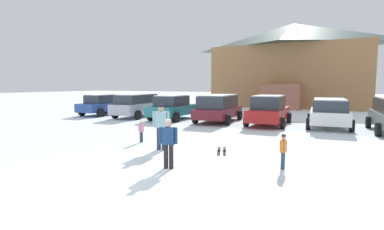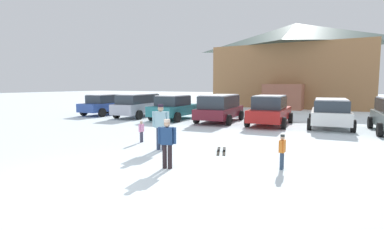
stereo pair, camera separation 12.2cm
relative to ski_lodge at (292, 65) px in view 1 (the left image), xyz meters
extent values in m
plane|color=white|center=(0.32, -29.33, -4.53)|extent=(160.00, 160.00, 0.00)
cube|color=#A17146|center=(0.00, 0.06, -1.34)|extent=(15.62, 8.88, 6.38)
pyramid|color=#394F48|center=(0.00, 0.06, 3.13)|extent=(16.23, 9.49, 2.56)
cube|color=#A6624B|center=(-0.08, -5.14, -3.33)|extent=(3.63, 1.86, 2.40)
cube|color=#2D4B9D|center=(-11.35, -16.93, -3.89)|extent=(1.81, 4.14, 0.63)
cube|color=#2D3842|center=(-11.34, -17.13, -3.28)|extent=(1.56, 2.17, 0.60)
cube|color=white|center=(-11.34, -17.13, -2.95)|extent=(1.46, 2.06, 0.06)
cylinder|color=black|center=(-12.31, -15.67, -4.21)|extent=(0.23, 0.64, 0.64)
cylinder|color=black|center=(-10.44, -15.63, -4.21)|extent=(0.23, 0.64, 0.64)
cylinder|color=black|center=(-12.25, -18.22, -4.21)|extent=(0.23, 0.64, 0.64)
cylinder|color=black|center=(-10.39, -18.18, -4.21)|extent=(0.23, 0.64, 0.64)
cube|color=#B3B6C8|center=(-8.03, -16.87, -3.86)|extent=(2.20, 4.93, 0.70)
cube|color=#2D3842|center=(-8.02, -16.96, -3.20)|extent=(1.87, 3.77, 0.61)
cube|color=white|center=(-8.02, -16.96, -2.87)|extent=(1.75, 3.57, 0.06)
cylinder|color=black|center=(-9.10, -15.49, -4.21)|extent=(0.29, 0.66, 0.64)
cylinder|color=black|center=(-7.27, -15.30, -4.21)|extent=(0.29, 0.66, 0.64)
cylinder|color=black|center=(-8.79, -18.43, -4.21)|extent=(0.29, 0.66, 0.64)
cylinder|color=black|center=(-6.96, -18.24, -4.21)|extent=(0.29, 0.66, 0.64)
cube|color=teal|center=(-4.90, -17.01, -3.88)|extent=(1.88, 4.26, 0.65)
cube|color=#2D3842|center=(-4.89, -17.22, -3.24)|extent=(1.63, 2.23, 0.63)
cube|color=white|center=(-4.89, -17.22, -2.90)|extent=(1.52, 2.11, 0.06)
cylinder|color=black|center=(-5.89, -15.71, -4.21)|extent=(0.23, 0.64, 0.64)
cylinder|color=black|center=(-3.94, -15.68, -4.21)|extent=(0.23, 0.64, 0.64)
cylinder|color=black|center=(-5.85, -18.33, -4.21)|extent=(0.23, 0.64, 0.64)
cylinder|color=black|center=(-3.90, -18.30, -4.21)|extent=(0.23, 0.64, 0.64)
cube|color=maroon|center=(-1.66, -16.76, -3.90)|extent=(2.29, 4.87, 0.60)
cube|color=#2D3842|center=(-1.66, -16.85, -3.23)|extent=(1.97, 3.72, 0.74)
cube|color=white|center=(-1.66, -16.85, -2.83)|extent=(1.84, 3.53, 0.06)
cylinder|color=black|center=(-2.80, -15.39, -4.21)|extent=(0.27, 0.66, 0.64)
cylinder|color=black|center=(-0.78, -15.21, -4.21)|extent=(0.27, 0.66, 0.64)
cylinder|color=black|center=(-2.55, -18.30, -4.21)|extent=(0.27, 0.66, 0.64)
cylinder|color=black|center=(-0.53, -18.13, -4.21)|extent=(0.27, 0.66, 0.64)
cube|color=#B21E1B|center=(1.52, -16.75, -3.87)|extent=(2.07, 4.70, 0.66)
cube|color=#2D3842|center=(1.53, -16.98, -3.19)|extent=(1.73, 2.48, 0.70)
cube|color=white|center=(1.53, -16.98, -2.81)|extent=(1.62, 2.35, 0.06)
cylinder|color=black|center=(0.46, -15.37, -4.21)|extent=(0.25, 0.65, 0.64)
cylinder|color=black|center=(2.42, -15.27, -4.21)|extent=(0.25, 0.65, 0.64)
cylinder|color=black|center=(0.61, -18.22, -4.21)|extent=(0.25, 0.65, 0.64)
cylinder|color=black|center=(2.57, -18.12, -4.21)|extent=(0.25, 0.65, 0.64)
cube|color=white|center=(4.72, -16.44, -3.88)|extent=(2.23, 4.23, 0.66)
cube|color=#2D3842|center=(4.73, -16.53, -3.26)|extent=(1.92, 3.24, 0.56)
cube|color=white|center=(4.73, -16.53, -2.95)|extent=(1.80, 3.07, 0.06)
cylinder|color=black|center=(3.60, -15.27, -4.21)|extent=(0.27, 0.66, 0.64)
cylinder|color=black|center=(5.62, -15.09, -4.21)|extent=(0.27, 0.66, 0.64)
cylinder|color=black|center=(3.82, -17.79, -4.21)|extent=(0.27, 0.66, 0.64)
cylinder|color=black|center=(5.84, -17.62, -4.21)|extent=(0.27, 0.66, 0.64)
cylinder|color=black|center=(6.66, -15.57, -4.21)|extent=(0.27, 0.66, 0.64)
cylinder|color=black|center=(6.90, -18.41, -4.21)|extent=(0.27, 0.66, 0.64)
cylinder|color=#2A3551|center=(-0.27, -25.36, -4.12)|extent=(0.15, 0.15, 0.82)
cylinder|color=#2A3551|center=(-0.44, -25.43, -4.12)|extent=(0.15, 0.15, 0.82)
cube|color=#98C3D1|center=(-0.36, -25.40, -3.42)|extent=(0.46, 0.37, 0.58)
cylinder|color=#98C3D1|center=(-0.12, -25.30, -3.40)|extent=(0.11, 0.11, 0.55)
cylinder|color=#98C3D1|center=(-0.59, -25.49, -3.40)|extent=(0.11, 0.11, 0.55)
sphere|color=tan|center=(-0.36, -25.40, -3.02)|extent=(0.21, 0.21, 0.21)
cylinder|color=#2B1E31|center=(-0.36, -25.40, -2.91)|extent=(0.20, 0.20, 0.10)
cylinder|color=#38394B|center=(-1.87, -24.54, -4.31)|extent=(0.08, 0.08, 0.44)
cylinder|color=#38394B|center=(-1.86, -24.64, -4.31)|extent=(0.08, 0.08, 0.44)
cube|color=pink|center=(-1.86, -24.59, -3.93)|extent=(0.14, 0.22, 0.31)
cylinder|color=pink|center=(-1.87, -24.45, -3.92)|extent=(0.06, 0.06, 0.29)
cylinder|color=pink|center=(-1.86, -24.72, -3.92)|extent=(0.06, 0.06, 0.29)
sphere|color=tan|center=(-1.86, -24.59, -3.72)|extent=(0.11, 0.11, 0.11)
cylinder|color=beige|center=(-1.86, -24.59, -3.66)|extent=(0.11, 0.11, 0.05)
cylinder|color=#2E4159|center=(4.06, -25.85, -4.28)|extent=(0.09, 0.09, 0.49)
cylinder|color=#2E4159|center=(4.05, -25.96, -4.28)|extent=(0.09, 0.09, 0.49)
cube|color=orange|center=(4.05, -25.90, -3.87)|extent=(0.15, 0.24, 0.34)
cylinder|color=orange|center=(4.06, -25.75, -3.86)|extent=(0.07, 0.07, 0.33)
cylinder|color=orange|center=(4.05, -26.05, -3.86)|extent=(0.07, 0.07, 0.33)
sphere|color=tan|center=(4.05, -25.90, -3.63)|extent=(0.12, 0.12, 0.12)
cylinder|color=#282D2B|center=(4.05, -25.90, -3.57)|extent=(0.12, 0.12, 0.06)
cylinder|color=black|center=(1.25, -27.32, -4.18)|extent=(0.13, 0.13, 0.69)
cylinder|color=black|center=(1.10, -27.37, -4.18)|extent=(0.13, 0.13, 0.69)
cube|color=navy|center=(1.17, -27.35, -3.59)|extent=(0.38, 0.30, 0.49)
cylinder|color=navy|center=(1.38, -27.28, -3.58)|extent=(0.09, 0.09, 0.46)
cylinder|color=navy|center=(0.97, -27.42, -3.58)|extent=(0.09, 0.09, 0.46)
sphere|color=tan|center=(1.17, -27.35, -3.26)|extent=(0.18, 0.18, 0.18)
cylinder|color=beige|center=(1.17, -27.35, -3.16)|extent=(0.17, 0.17, 0.08)
cube|color=#2B2922|center=(1.79, -24.59, -4.52)|extent=(0.55, 1.25, 0.02)
cube|color=black|center=(1.77, -24.54, -4.48)|extent=(0.15, 0.22, 0.06)
cube|color=#2B2922|center=(1.60, -24.66, -4.52)|extent=(0.55, 1.25, 0.02)
cube|color=black|center=(1.59, -24.61, -4.48)|extent=(0.15, 0.22, 0.06)
camera|label=1|loc=(5.58, -34.39, -2.15)|focal=28.00mm
camera|label=2|loc=(5.69, -34.33, -2.15)|focal=28.00mm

